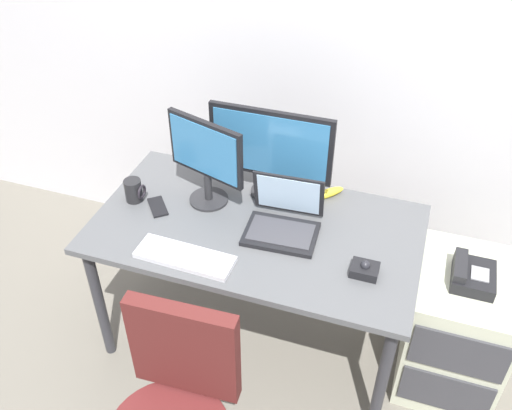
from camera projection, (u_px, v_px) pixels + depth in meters
ground_plane at (256, 332)px, 2.93m from camera, size 8.00×8.00×0.00m
back_wall at (308, 15)px, 2.61m from camera, size 6.00×0.10×2.80m
desk at (256, 239)px, 2.53m from camera, size 1.43×0.79×0.72m
file_cabinet at (455, 328)px, 2.55m from camera, size 0.42×0.53×0.63m
desk_phone at (471, 275)px, 2.32m from camera, size 0.17×0.20×0.09m
monitor_main at (270, 148)px, 2.52m from camera, size 0.57×0.18×0.43m
monitor_side at (206, 157)px, 2.47m from camera, size 0.38×0.18×0.42m
keyboard at (185, 257)px, 2.31m from camera, size 0.41×0.15×0.03m
laptop at (284, 219)px, 2.43m from camera, size 0.33×0.29×0.24m
trackball_mouse at (365, 269)px, 2.24m from camera, size 0.11×0.09×0.07m
coffee_mug at (134, 190)px, 2.59m from camera, size 0.09×0.08×0.11m
cell_phone at (158, 207)px, 2.58m from camera, size 0.14×0.15×0.01m
banana at (326, 194)px, 2.63m from camera, size 0.16×0.17×0.04m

